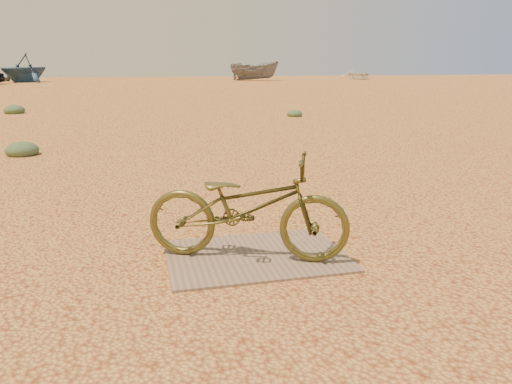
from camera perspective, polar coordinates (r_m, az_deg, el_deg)
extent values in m
plane|color=#E3AC53|center=(4.89, -0.56, -4.83)|extent=(120.00, 120.00, 0.00)
cube|color=#846858|center=(4.33, 0.00, -7.30)|extent=(1.52, 1.08, 0.02)
imported|color=#504E20|center=(4.13, -1.02, -1.74)|extent=(1.79, 1.18, 0.89)
imported|color=#2C4F6F|center=(49.05, -25.01, 12.76)|extent=(6.13, 6.24, 2.49)
imported|color=slate|center=(49.16, -0.19, 13.67)|extent=(4.93, 2.93, 1.79)
imported|color=silver|center=(54.28, 11.61, 13.02)|extent=(4.07, 5.11, 0.95)
ellipsoid|color=#4E6B45|center=(10.05, -25.11, 3.85)|extent=(0.58, 0.58, 0.32)
ellipsoid|color=#4E6B45|center=(15.89, 4.41, 8.62)|extent=(0.49, 0.49, 0.27)
ellipsoid|color=#4E6B45|center=(18.62, -25.87, 8.09)|extent=(0.66, 0.66, 0.37)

